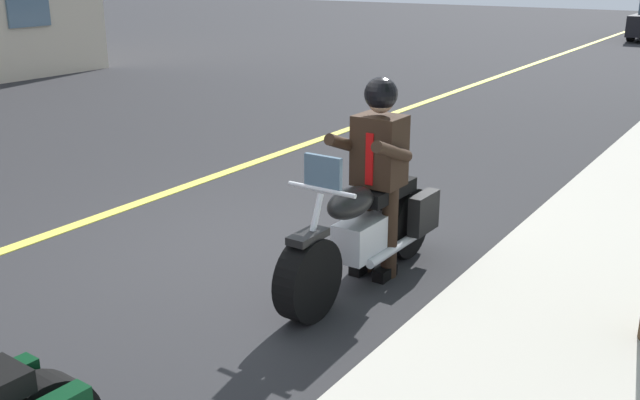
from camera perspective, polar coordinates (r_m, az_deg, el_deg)
ground_plane at (r=6.94m, az=-5.60°, el=-4.22°), size 80.00×80.00×0.00m
lane_center_stripe at (r=8.27m, az=-16.46°, el=-1.12°), size 60.00×0.16×0.01m
motorcycle_main at (r=6.19m, az=3.60°, el=-2.51°), size 2.21×0.60×1.26m
rider_main at (r=6.17m, az=4.59°, el=3.09°), size 0.62×0.55×1.74m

